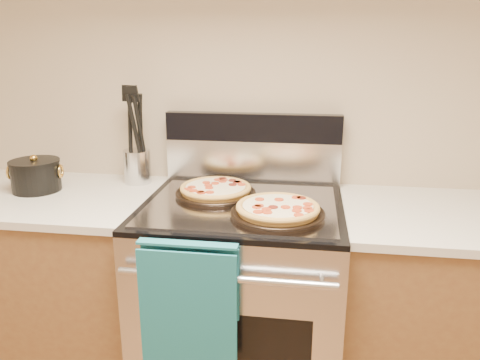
# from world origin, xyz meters

# --- Properties ---
(wall_back) EXTENTS (4.00, 0.00, 4.00)m
(wall_back) POSITION_xyz_m (0.00, 2.00, 1.35)
(wall_back) COLOR tan
(wall_back) RESTS_ON ground
(range_body) EXTENTS (0.76, 0.68, 0.90)m
(range_body) POSITION_xyz_m (0.00, 1.65, 0.45)
(range_body) COLOR #B7B7BC
(range_body) RESTS_ON ground
(cooktop) EXTENTS (0.76, 0.68, 0.02)m
(cooktop) POSITION_xyz_m (0.00, 1.65, 0.91)
(cooktop) COLOR black
(cooktop) RESTS_ON range_body
(backsplash_lower) EXTENTS (0.76, 0.06, 0.18)m
(backsplash_lower) POSITION_xyz_m (0.00, 1.96, 1.01)
(backsplash_lower) COLOR silver
(backsplash_lower) RESTS_ON cooktop
(backsplash_upper) EXTENTS (0.76, 0.06, 0.12)m
(backsplash_upper) POSITION_xyz_m (0.00, 1.96, 1.16)
(backsplash_upper) COLOR black
(backsplash_upper) RESTS_ON backsplash_lower
(oven_handle) EXTENTS (0.70, 0.03, 0.03)m
(oven_handle) POSITION_xyz_m (0.00, 1.27, 0.80)
(oven_handle) COLOR silver
(oven_handle) RESTS_ON range_body
(dish_towel) EXTENTS (0.32, 0.05, 0.42)m
(dish_towel) POSITION_xyz_m (-0.12, 1.27, 0.70)
(dish_towel) COLOR navy
(dish_towel) RESTS_ON oven_handle
(foil_sheet) EXTENTS (0.70, 0.55, 0.01)m
(foil_sheet) POSITION_xyz_m (0.00, 1.62, 0.92)
(foil_sheet) COLOR gray
(foil_sheet) RESTS_ON cooktop
(cabinet_left) EXTENTS (1.00, 0.62, 0.88)m
(cabinet_left) POSITION_xyz_m (-0.88, 1.68, 0.44)
(cabinet_left) COLOR brown
(cabinet_left) RESTS_ON ground
(countertop_left) EXTENTS (1.02, 0.64, 0.03)m
(countertop_left) POSITION_xyz_m (-0.88, 1.68, 0.90)
(countertop_left) COLOR beige
(countertop_left) RESTS_ON cabinet_left
(cabinet_right) EXTENTS (1.00, 0.62, 0.88)m
(cabinet_right) POSITION_xyz_m (0.88, 1.68, 0.44)
(cabinet_right) COLOR brown
(cabinet_right) RESTS_ON ground
(pepperoni_pizza_back) EXTENTS (0.40, 0.40, 0.04)m
(pepperoni_pizza_back) POSITION_xyz_m (-0.12, 1.71, 0.95)
(pepperoni_pizza_back) COLOR #B27F36
(pepperoni_pizza_back) RESTS_ON foil_sheet
(pepperoni_pizza_front) EXTENTS (0.39, 0.39, 0.04)m
(pepperoni_pizza_front) POSITION_xyz_m (0.14, 1.52, 0.95)
(pepperoni_pizza_front) COLOR #B27F36
(pepperoni_pizza_front) RESTS_ON foil_sheet
(utensil_crock) EXTENTS (0.16, 0.16, 0.15)m
(utensil_crock) POSITION_xyz_m (-0.51, 1.89, 0.98)
(utensil_crock) COLOR silver
(utensil_crock) RESTS_ON countertop_left
(saucepan) EXTENTS (0.24, 0.24, 0.12)m
(saucepan) POSITION_xyz_m (-0.89, 1.71, 0.97)
(saucepan) COLOR black
(saucepan) RESTS_ON countertop_left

